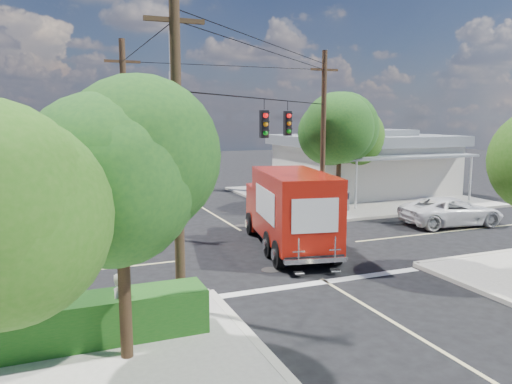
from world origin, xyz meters
TOP-DOWN VIEW (x-y plane):
  - ground at (0.00, 0.00)m, footprint 120.00×120.00m
  - sidewalk_ne at (10.88, 10.88)m, footprint 14.12×14.12m
  - sidewalk_nw at (-10.88, 10.88)m, footprint 14.12×14.12m
  - road_markings at (0.00, -1.47)m, footprint 32.00×32.00m
  - building_ne at (12.50, 11.97)m, footprint 11.80×10.20m
  - radio_tower at (0.50, 20.00)m, footprint 0.80×0.80m
  - tree_sw_front at (-6.99, -7.54)m, footprint 3.88×3.78m
  - tree_ne_front at (7.21, 6.76)m, footprint 4.21×4.14m
  - tree_ne_back at (9.81, 8.96)m, footprint 3.77×3.66m
  - palm_nw_front at (-7.50, 7.50)m, footprint 3.01×3.08m
  - palm_nw_back at (-9.50, 9.00)m, footprint 3.01×3.08m
  - utility_poles at (-1.58, 1.60)m, footprint 12.00×10.68m
  - picket_fence at (-7.80, -5.60)m, footprint 5.94×0.06m
  - hedge_sw at (-8.00, -6.40)m, footprint 6.20×1.20m
  - vending_boxes at (6.50, 6.20)m, footprint 1.90×0.50m
  - delivery_truck at (0.72, 0.07)m, footprint 3.68×7.97m
  - parked_car at (10.50, 1.12)m, footprint 5.49×3.03m
  - pedestrian at (-6.96, -6.56)m, footprint 0.72×0.69m

SIDE VIEW (x-z plane):
  - ground at x=0.00m, z-range 0.00..0.00m
  - road_markings at x=0.00m, z-range 0.00..0.01m
  - sidewalk_ne at x=10.88m, z-range 0.00..0.14m
  - sidewalk_nw at x=-10.88m, z-range 0.00..0.14m
  - picket_fence at x=-7.80m, z-range 0.18..1.18m
  - hedge_sw at x=-8.00m, z-range 0.14..1.24m
  - vending_boxes at x=6.50m, z-range 0.14..1.24m
  - parked_car at x=10.50m, z-range 0.00..1.46m
  - pedestrian at x=-6.96m, z-range 0.14..1.79m
  - delivery_truck at x=0.72m, z-range 0.03..3.36m
  - building_ne at x=12.50m, z-range 0.07..4.57m
  - tree_ne_back at x=9.81m, z-range 1.27..7.10m
  - tree_sw_front at x=-6.99m, z-range 1.32..7.35m
  - palm_nw_back at x=-9.50m, z-range 2.08..7.27m
  - utility_poles at x=-1.58m, z-range 0.17..9.17m
  - tree_ne_front at x=7.21m, z-range 1.44..8.09m
  - palm_nw_front at x=-7.50m, z-range 2.25..7.84m
  - radio_tower at x=0.50m, z-range -2.86..14.14m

